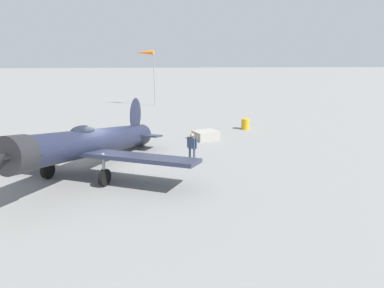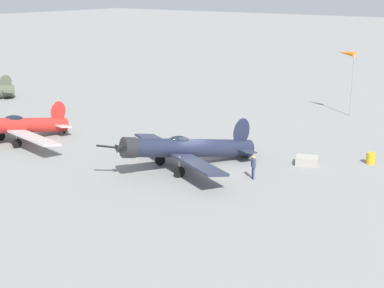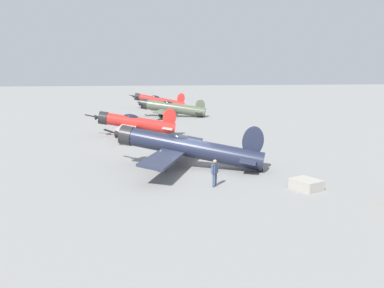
% 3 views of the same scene
% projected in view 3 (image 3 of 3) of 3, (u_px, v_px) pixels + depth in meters
% --- Properties ---
extents(ground_plane, '(400.00, 400.00, 0.00)m').
position_uv_depth(ground_plane, '(192.00, 168.00, 28.99)').
color(ground_plane, gray).
extents(airplane_foreground, '(11.44, 11.28, 3.35)m').
position_uv_depth(airplane_foreground, '(185.00, 147.00, 28.84)').
color(airplane_foreground, '#1E2338').
rests_on(airplane_foreground, ground_plane).
extents(airplane_mid_apron, '(10.14, 13.43, 3.15)m').
position_uv_depth(airplane_mid_apron, '(134.00, 123.00, 43.66)').
color(airplane_mid_apron, red).
rests_on(airplane_mid_apron, ground_plane).
extents(airplane_far_line, '(10.73, 11.74, 2.94)m').
position_uv_depth(airplane_far_line, '(171.00, 108.00, 63.26)').
color(airplane_far_line, '#4C5442').
rests_on(airplane_far_line, ground_plane).
extents(airplane_outer_stand, '(11.03, 12.09, 3.21)m').
position_uv_depth(airplane_outer_stand, '(158.00, 101.00, 78.35)').
color(airplane_outer_stand, red).
rests_on(airplane_outer_stand, ground_plane).
extents(ground_crew_mechanic, '(0.49, 0.51, 1.71)m').
position_uv_depth(ground_crew_mechanic, '(215.00, 170.00, 24.04)').
color(ground_crew_mechanic, '#384766').
rests_on(ground_crew_mechanic, ground_plane).
extents(equipment_crate, '(1.82, 2.02, 0.63)m').
position_uv_depth(equipment_crate, '(306.00, 184.00, 23.59)').
color(equipment_crate, '#9E998E').
rests_on(equipment_crate, ground_plane).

